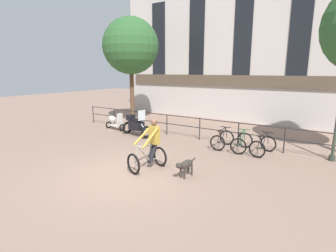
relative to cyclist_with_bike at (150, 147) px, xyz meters
The scene contains 11 objects.
ground_plane 1.23m from the cyclist_with_bike, 113.41° to the right, with size 60.00×60.00×0.00m, color #8E7060.
canal_railing 4.33m from the cyclist_with_bike, 95.06° to the left, with size 15.05×0.05×1.05m.
building_facade 10.89m from the cyclist_with_bike, 92.16° to the left, with size 18.00×0.72×9.65m.
cyclist_with_bike is the anchor object (origin of this frame).
dog 1.37m from the cyclist_with_bike, ahead, with size 0.29×0.99×0.56m.
parked_motorcycle 4.68m from the cyclist_with_bike, 136.44° to the left, with size 1.68×0.87×1.35m.
parked_bicycle_near_lamp 3.83m from the cyclist_with_bike, 74.23° to the left, with size 0.67×1.12×0.86m.
parked_bicycle_mid_left 4.13m from the cyclist_with_bike, 62.89° to the left, with size 0.74×1.15×0.86m.
parked_bicycle_mid_right 4.58m from the cyclist_with_bike, 53.45° to the left, with size 0.82×1.20×0.86m.
parked_scooter 6.45m from the cyclist_with_bike, 145.63° to the left, with size 1.32×0.54×0.96m.
tree_canalside_left 9.21m from the cyclist_with_bike, 135.38° to the left, with size 3.40×3.40×6.39m.
Camera 1 is at (5.49, -5.70, 3.24)m, focal length 28.00 mm.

